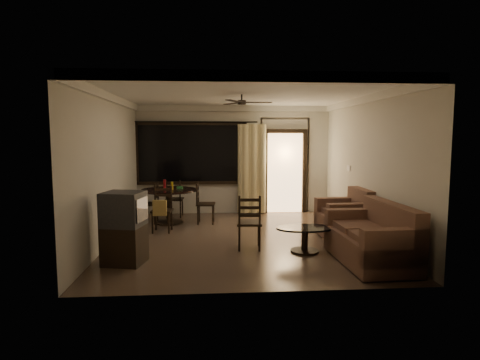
{
  "coord_description": "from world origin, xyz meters",
  "views": [
    {
      "loc": [
        -0.58,
        -7.7,
        1.99
      ],
      "look_at": [
        -0.02,
        0.2,
        1.14
      ],
      "focal_mm": 30.0,
      "sensor_mm": 36.0,
      "label": 1
    }
  ],
  "objects": [
    {
      "name": "dining_chair_west",
      "position": [
        -2.04,
        1.61,
        0.28
      ],
      "size": [
        0.45,
        0.45,
        0.95
      ],
      "rotation": [
        0.0,
        0.0,
        -1.64
      ],
      "color": "black",
      "rests_on": "ground"
    },
    {
      "name": "sofa",
      "position": [
        1.98,
        -1.66,
        0.37
      ],
      "size": [
        0.98,
        1.77,
        0.93
      ],
      "rotation": [
        0.0,
        0.0,
        0.03
      ],
      "color": "#43221F",
      "rests_on": "ground"
    },
    {
      "name": "coffee_table",
      "position": [
        1.03,
        -0.99,
        0.29
      ],
      "size": [
        1.0,
        0.6,
        0.44
      ],
      "rotation": [
        0.0,
        0.0,
        -0.11
      ],
      "color": "black",
      "rests_on": "ground"
    },
    {
      "name": "tv_cabinet",
      "position": [
        -1.96,
        -1.42,
        0.57
      ],
      "size": [
        0.7,
        0.65,
        1.14
      ],
      "rotation": [
        0.0,
        0.0,
        -0.21
      ],
      "color": "black",
      "rests_on": "ground"
    },
    {
      "name": "ground",
      "position": [
        0.0,
        0.0,
        0.0
      ],
      "size": [
        5.5,
        5.5,
        0.0
      ],
      "primitive_type": "plane",
      "color": "#7F6651",
      "rests_on": "ground"
    },
    {
      "name": "room_shell",
      "position": [
        0.59,
        1.77,
        1.83
      ],
      "size": [
        5.5,
        6.7,
        5.5
      ],
      "color": "beige",
      "rests_on": "ground"
    },
    {
      "name": "side_chair",
      "position": [
        0.08,
        -0.72,
        0.29
      ],
      "size": [
        0.47,
        0.47,
        0.99
      ],
      "rotation": [
        0.0,
        0.0,
        3.07
      ],
      "color": "black",
      "rests_on": "ground"
    },
    {
      "name": "armchair",
      "position": [
        2.11,
        0.0,
        0.39
      ],
      "size": [
        0.98,
        0.98,
        0.95
      ],
      "rotation": [
        0.0,
        0.0,
        0.05
      ],
      "color": "#43221F",
      "rests_on": "ground"
    },
    {
      "name": "dining_table",
      "position": [
        -1.57,
        1.56,
        0.63
      ],
      "size": [
        1.27,
        1.27,
        1.01
      ],
      "rotation": [
        0.0,
        0.0,
        -0.07
      ],
      "color": "black",
      "rests_on": "ground"
    },
    {
      "name": "dining_chair_south",
      "position": [
        -1.63,
        0.7,
        0.31
      ],
      "size": [
        0.45,
        0.5,
        0.95
      ],
      "rotation": [
        0.0,
        0.0,
        -0.07
      ],
      "color": "black",
      "rests_on": "ground"
    },
    {
      "name": "dining_chair_east",
      "position": [
        -0.73,
        1.49,
        0.28
      ],
      "size": [
        0.45,
        0.45,
        0.95
      ],
      "rotation": [
        0.0,
        0.0,
        1.5
      ],
      "color": "black",
      "rests_on": "ground"
    },
    {
      "name": "dining_chair_north",
      "position": [
        -1.51,
        2.29,
        0.28
      ],
      "size": [
        0.45,
        0.45,
        0.95
      ],
      "rotation": [
        0.0,
        0.0,
        3.07
      ],
      "color": "black",
      "rests_on": "ground"
    }
  ]
}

